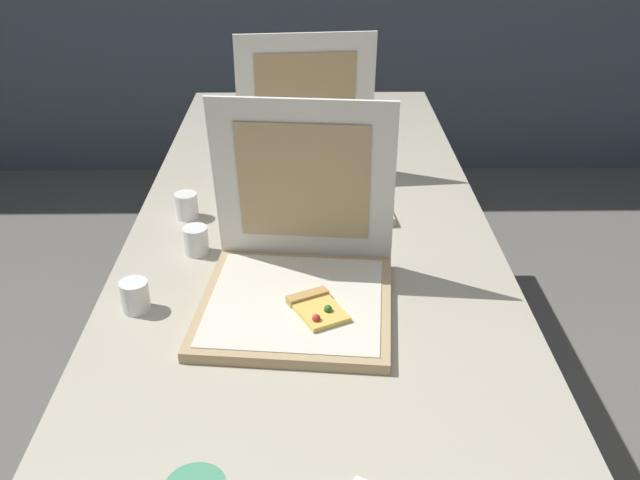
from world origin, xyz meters
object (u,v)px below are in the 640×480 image
object	(u,v)px
table	(311,246)
cup_white_near_left	(134,296)
pizza_box_front	(297,277)
pizza_box_middle	(310,173)
cup_white_mid	(186,206)
cup_white_near_center	(195,240)

from	to	relation	value
table	cup_white_near_left	world-z (taller)	cup_white_near_left
table	pizza_box_front	distance (m)	0.33
pizza_box_front	cup_white_near_left	xyz separation A→B (m)	(-0.32, -0.03, -0.02)
table	cup_white_near_left	size ratio (longest dim) A/B	35.18
pizza_box_middle	cup_white_near_left	size ratio (longest dim) A/B	6.44
cup_white_mid	cup_white_near_left	bearing A→B (deg)	-95.48
pizza_box_middle	cup_white_near_center	distance (m)	0.41
cup_white_mid	cup_white_near_center	world-z (taller)	same
cup_white_near_left	cup_white_near_center	bearing A→B (deg)	68.96
cup_white_near_center	pizza_box_middle	bearing A→B (deg)	51.29
pizza_box_middle	cup_white_near_center	bearing A→B (deg)	-134.18
cup_white_near_left	pizza_box_front	bearing A→B (deg)	4.99
pizza_box_front	table	bearing A→B (deg)	90.96
cup_white_near_left	cup_white_mid	bearing A→B (deg)	84.52
table	pizza_box_front	bearing A→B (deg)	-94.96
table	pizza_box_front	world-z (taller)	pizza_box_front
pizza_box_front	pizza_box_middle	distance (m)	0.52
pizza_box_middle	cup_white_near_left	distance (m)	0.65
pizza_box_front	cup_white_near_center	distance (m)	0.31
table	pizza_box_middle	size ratio (longest dim) A/B	5.46
pizza_box_front	cup_white_near_center	world-z (taller)	pizza_box_front
pizza_box_middle	cup_white_mid	size ratio (longest dim) A/B	6.44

